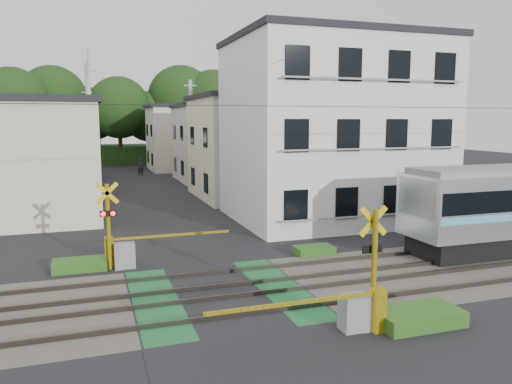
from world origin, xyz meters
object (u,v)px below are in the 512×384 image
object	(u,v)px
apartment_block	(332,130)
pedestrian	(140,167)
crossing_signal_near	(359,303)
crossing_signal_far	(122,248)

from	to	relation	value
apartment_block	pedestrian	xyz separation A→B (m)	(-7.49, 23.75, -3.84)
crossing_signal_near	pedestrian	xyz separation A→B (m)	(-1.57, 36.90, 0.10)
crossing_signal_near	apartment_block	xyz separation A→B (m)	(5.91, 13.15, 3.94)
crossing_signal_far	pedestrian	world-z (taller)	crossing_signal_far
crossing_signal_far	apartment_block	bearing A→B (deg)	27.78
apartment_block	pedestrian	size ratio (longest dim) A/B	6.29
crossing_signal_near	crossing_signal_far	xyz separation A→B (m)	(-5.17, 7.31, 0.00)
crossing_signal_near	crossing_signal_far	world-z (taller)	same
crossing_signal_near	crossing_signal_far	distance (m)	8.95
pedestrian	apartment_block	bearing A→B (deg)	105.23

